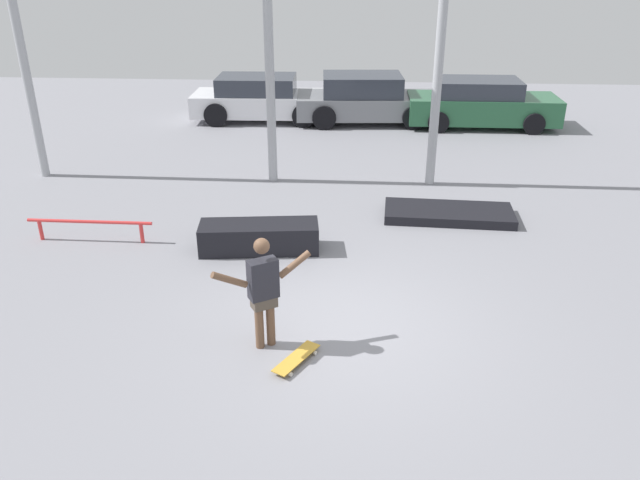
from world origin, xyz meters
name	(u,v)px	position (x,y,z in m)	size (l,w,h in m)	color
ground_plane	(343,326)	(0.00, 0.00, 0.00)	(36.00, 36.00, 0.00)	gray
skateboarder	(263,288)	(-1.02, -0.52, 0.88)	(1.21, 0.78, 1.57)	brown
skateboard	(296,358)	(-0.57, -0.88, 0.06)	(0.58, 0.80, 0.08)	gold
grind_box	(259,237)	(-1.54, 2.38, 0.25)	(2.07, 0.67, 0.50)	black
manual_pad	(449,213)	(1.96, 4.05, 0.09)	(2.50, 1.05, 0.18)	black
grind_rail	(90,225)	(-4.64, 2.55, 0.32)	(2.29, 0.09, 0.41)	red
canopy_support_left	(140,22)	(-4.47, 6.03, 3.43)	(5.58, 0.20, 5.58)	#A5A8AD
canopy_support_right	(577,25)	(4.47, 6.03, 3.43)	(5.58, 0.20, 5.58)	#A5A8AD
parked_car_white	(261,99)	(-2.87, 11.57, 0.66)	(4.28, 1.96, 1.34)	white
parked_car_grey	(366,99)	(0.33, 11.54, 0.69)	(4.35, 2.20, 1.43)	slate
parked_car_green	(481,104)	(3.74, 11.24, 0.67)	(4.36, 1.87, 1.39)	#28603D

